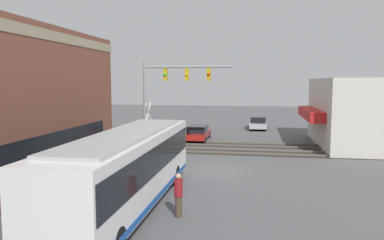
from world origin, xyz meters
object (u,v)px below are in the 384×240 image
at_px(parked_car_red, 198,133).
at_px(parked_car_silver, 258,123).
at_px(crossing_signal, 149,124).
at_px(pedestrian_at_crossing, 155,145).
at_px(city_bus, 128,167).
at_px(pedestrian_near_bus, 178,195).

bearing_deg(parked_car_red, parked_car_silver, -31.48).
relative_size(crossing_signal, pedestrian_at_crossing, 2.29).
distance_m(city_bus, parked_car_silver, 28.22).
height_order(parked_car_silver, pedestrian_near_bus, pedestrian_near_bus).
height_order(parked_car_red, parked_car_silver, parked_car_silver).
distance_m(city_bus, pedestrian_at_crossing, 10.87).
bearing_deg(parked_car_red, pedestrian_near_bus, -173.41).
xyz_separation_m(pedestrian_near_bus, pedestrian_at_crossing, (11.20, 4.05, -0.05)).
distance_m(crossing_signal, pedestrian_near_bus, 12.47).
bearing_deg(pedestrian_near_bus, pedestrian_at_crossing, 19.90).
height_order(parked_car_red, pedestrian_at_crossing, pedestrian_at_crossing).
distance_m(crossing_signal, parked_car_silver, 18.46).
relative_size(crossing_signal, pedestrian_near_bus, 2.18).
height_order(city_bus, crossing_signal, crossing_signal).
bearing_deg(pedestrian_near_bus, crossing_signal, 21.66).
relative_size(city_bus, crossing_signal, 3.20).
bearing_deg(parked_car_silver, pedestrian_near_bus, 173.60).
distance_m(city_bus, crossing_signal, 11.24).
height_order(crossing_signal, pedestrian_at_crossing, crossing_signal).
relative_size(city_bus, pedestrian_at_crossing, 7.34).
distance_m(parked_car_red, parked_car_silver, 10.34).
xyz_separation_m(parked_car_red, pedestrian_at_crossing, (-8.18, 1.82, 0.20)).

